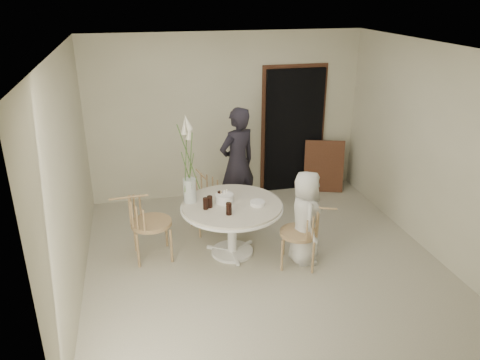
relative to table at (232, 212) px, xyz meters
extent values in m
plane|color=beige|center=(0.35, -0.25, -0.62)|extent=(4.50, 4.50, 0.00)
plane|color=white|center=(0.35, -0.25, 2.08)|extent=(4.50, 4.50, 0.00)
plane|color=beige|center=(0.35, 2.00, 0.73)|extent=(4.50, 0.00, 4.50)
plane|color=beige|center=(0.35, -2.50, 0.73)|extent=(4.50, 0.00, 4.50)
plane|color=beige|center=(-1.90, -0.25, 0.73)|extent=(0.00, 4.50, 4.50)
plane|color=beige|center=(2.60, -0.25, 0.73)|extent=(0.00, 4.50, 4.50)
cube|color=black|center=(1.50, 1.94, 0.43)|extent=(1.00, 0.10, 2.10)
cube|color=brown|center=(1.50, 1.98, 0.49)|extent=(1.12, 0.03, 2.22)
cylinder|color=white|center=(0.00, 0.00, -0.60)|extent=(0.56, 0.56, 0.04)
cylinder|color=white|center=(0.00, 0.00, -0.27)|extent=(0.12, 0.12, 0.65)
cylinder|color=white|center=(0.00, 0.00, 0.07)|extent=(1.33, 1.33, 0.03)
cylinder|color=beige|center=(0.00, 0.00, 0.09)|extent=(1.30, 1.30, 0.04)
cube|color=brown|center=(2.00, 1.70, -0.17)|extent=(0.70, 0.39, 0.89)
cylinder|color=tan|center=(-0.36, 0.52, -0.41)|extent=(0.03, 0.03, 0.42)
cylinder|color=tan|center=(0.01, 0.59, -0.41)|extent=(0.03, 0.03, 0.42)
cylinder|color=tan|center=(-0.43, 0.88, -0.41)|extent=(0.03, 0.03, 0.42)
cylinder|color=tan|center=(-0.06, 0.96, -0.41)|extent=(0.03, 0.03, 0.42)
cylinder|color=tan|center=(-0.21, 0.74, -0.18)|extent=(0.47, 0.47, 0.05)
cylinder|color=tan|center=(0.66, -0.20, -0.40)|extent=(0.03, 0.03, 0.43)
cylinder|color=tan|center=(0.52, -0.56, -0.40)|extent=(0.03, 0.03, 0.43)
cylinder|color=tan|center=(1.01, -0.34, -0.40)|extent=(0.03, 0.03, 0.43)
cylinder|color=tan|center=(0.88, -0.70, -0.40)|extent=(0.03, 0.03, 0.43)
cylinder|color=tan|center=(0.77, -0.45, -0.17)|extent=(0.48, 0.48, 0.05)
cylinder|color=tan|center=(-0.81, -0.04, -0.38)|extent=(0.03, 0.03, 0.47)
cylinder|color=tan|center=(-0.84, 0.38, -0.38)|extent=(0.03, 0.03, 0.47)
cylinder|color=tan|center=(-1.23, -0.07, -0.38)|extent=(0.03, 0.03, 0.47)
cylinder|color=tan|center=(-1.26, 0.35, -0.38)|extent=(0.03, 0.03, 0.47)
cylinder|color=tan|center=(-1.03, 0.15, -0.12)|extent=(0.53, 0.53, 0.05)
imported|color=black|center=(0.32, 1.09, 0.25)|extent=(0.74, 0.64, 1.73)
imported|color=silver|center=(0.87, -0.38, 0.00)|extent=(0.47, 0.65, 1.24)
cylinder|color=white|center=(-0.08, 0.08, 0.17)|extent=(0.24, 0.24, 0.11)
cylinder|color=beige|center=(-0.08, 0.08, 0.25)|extent=(0.01, 0.01, 0.05)
cylinder|color=beige|center=(-0.05, 0.10, 0.25)|extent=(0.01, 0.01, 0.05)
cylinder|color=beige|center=(-0.12, 0.09, 0.25)|extent=(0.01, 0.01, 0.05)
cylinder|color=black|center=(-0.29, -0.03, 0.19)|extent=(0.09, 0.09, 0.15)
cylinder|color=black|center=(-0.10, -0.29, 0.19)|extent=(0.09, 0.09, 0.15)
cylinder|color=black|center=(-0.35, -0.07, 0.19)|extent=(0.08, 0.08, 0.15)
cylinder|color=black|center=(-0.13, 0.13, 0.18)|extent=(0.08, 0.08, 0.13)
cylinder|color=white|center=(0.32, -0.10, 0.14)|extent=(0.26, 0.26, 0.05)
cylinder|color=silver|center=(-0.51, 0.20, 0.27)|extent=(0.17, 0.17, 0.31)
cylinder|color=#42642A|center=(-0.49, 0.21, 0.66)|extent=(0.01, 0.01, 0.79)
cone|color=#EFE8CD|center=(-0.49, 0.21, 1.06)|extent=(0.08, 0.08, 0.20)
cylinder|color=#42642A|center=(-0.54, 0.21, 0.70)|extent=(0.01, 0.01, 0.85)
cone|color=#EFE8CD|center=(-0.54, 0.21, 1.12)|extent=(0.08, 0.08, 0.20)
cylinder|color=#42642A|center=(-0.51, 0.16, 0.73)|extent=(0.01, 0.01, 0.92)
cone|color=#EFE8CD|center=(-0.51, 0.16, 1.19)|extent=(0.08, 0.08, 0.20)
camera|label=1|loc=(-1.13, -5.34, 2.71)|focal=35.00mm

